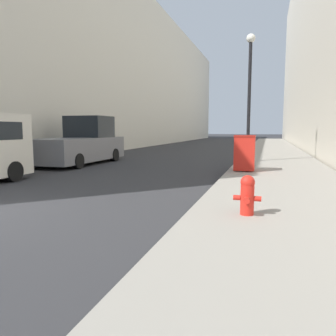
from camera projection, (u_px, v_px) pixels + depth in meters
name	position (u px, v px, depth m)	size (l,w,h in m)	color
sidewalk_right	(275.00, 153.00, 21.53)	(3.67, 60.00, 0.16)	gray
building_left_glass	(100.00, 77.00, 33.25)	(12.00, 60.00, 13.73)	beige
fire_hydrant	(247.00, 194.00, 5.64)	(0.47, 0.36, 0.69)	red
trash_bin	(245.00, 153.00, 11.54)	(0.72, 0.70, 1.26)	red
lamppost	(249.00, 89.00, 14.68)	(0.39, 0.39, 5.65)	black
pickup_truck	(82.00, 144.00, 15.49)	(2.15, 5.43, 2.26)	slate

